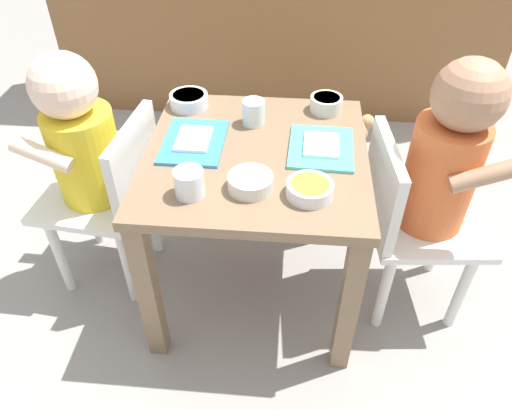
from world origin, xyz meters
The scene contains 13 objects.
ground_plane centered at (0.00, 0.00, 0.00)m, with size 7.00×7.00×0.00m, color gray.
dining_table centered at (0.00, 0.00, 0.38)m, with size 0.53×0.54×0.47m.
seated_child_left centered at (-0.42, 0.02, 0.44)m, with size 0.31×0.31×0.69m.
seated_child_right centered at (0.43, -0.01, 0.46)m, with size 0.30×0.30×0.72m.
dog centered at (0.14, 0.53, 0.20)m, with size 0.48×0.22×0.31m.
food_tray_left centered at (-0.15, 0.03, 0.48)m, with size 0.15×0.20×0.02m.
food_tray_right centered at (0.15, 0.03, 0.48)m, with size 0.16×0.19×0.02m.
water_cup_left centered at (-0.12, -0.17, 0.50)m, with size 0.06×0.06×0.06m.
water_cup_right centered at (-0.02, 0.13, 0.50)m, with size 0.06×0.06×0.06m.
cereal_bowl_right_side centered at (0.13, -0.15, 0.49)m, with size 0.10×0.10×0.03m.
cereal_bowl_left_side centered at (0.00, -0.14, 0.49)m, with size 0.10×0.10×0.03m.
veggie_bowl_far centered at (-0.20, 0.20, 0.49)m, with size 0.10×0.10×0.04m.
veggie_bowl_near centered at (0.17, 0.21, 0.49)m, with size 0.08×0.08×0.04m.
Camera 1 is at (0.08, -0.95, 1.12)m, focal length 34.13 mm.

